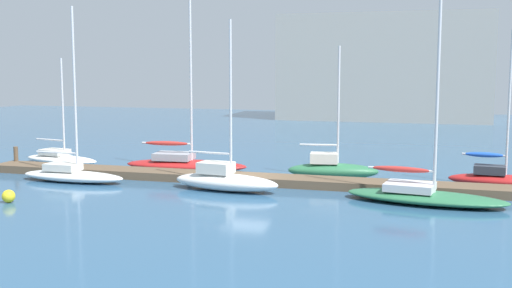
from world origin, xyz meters
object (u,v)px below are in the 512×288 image
object	(u,v)px
mooring_buoy_yellow	(9,196)
sailboat_0	(61,158)
sailboat_3	(225,179)
harbor_building_distant	(384,68)
sailboat_5	(423,194)
sailboat_1	(72,173)
sailboat_6	(498,177)
sailboat_4	(332,168)
sailboat_2	(184,162)

from	to	relation	value
mooring_buoy_yellow	sailboat_0	bearing A→B (deg)	112.29
sailboat_3	harbor_building_distant	xyz separation A→B (m)	(4.26, 49.93, 5.96)
sailboat_5	harbor_building_distant	bearing A→B (deg)	105.09
sailboat_1	sailboat_6	world-z (taller)	sailboat_1
sailboat_4	mooring_buoy_yellow	world-z (taller)	sailboat_4
sailboat_1	sailboat_3	distance (m)	9.32
sailboat_6	harbor_building_distant	size ratio (longest dim) A/B	0.33
sailboat_5	mooring_buoy_yellow	distance (m)	20.15
sailboat_4	sailboat_5	bearing A→B (deg)	-53.74
sailboat_0	mooring_buoy_yellow	size ratio (longest dim) A/B	11.33
sailboat_1	sailboat_4	size ratio (longest dim) A/B	1.27
sailboat_6	sailboat_4	bearing A→B (deg)	-174.22
sailboat_4	sailboat_6	xyz separation A→B (m)	(9.21, -0.14, -0.06)
sailboat_1	harbor_building_distant	bearing A→B (deg)	76.54
sailboat_4	harbor_building_distant	bearing A→B (deg)	82.56
mooring_buoy_yellow	sailboat_4	bearing A→B (deg)	37.85
sailboat_2	sailboat_3	world-z (taller)	sailboat_2
sailboat_5	sailboat_1	bearing A→B (deg)	-172.58
sailboat_1	sailboat_4	world-z (taller)	sailboat_1
sailboat_2	sailboat_5	world-z (taller)	sailboat_2
sailboat_3	mooring_buoy_yellow	distance (m)	10.80
sailboat_1	mooring_buoy_yellow	xyz separation A→B (m)	(0.19, -5.79, -0.17)
sailboat_5	sailboat_6	size ratio (longest dim) A/B	1.30
sailboat_0	harbor_building_distant	size ratio (longest dim) A/B	0.28
sailboat_0	harbor_building_distant	bearing A→B (deg)	78.12
sailboat_4	sailboat_6	bearing A→B (deg)	-9.15
sailboat_4	harbor_building_distant	size ratio (longest dim) A/B	0.30
sailboat_3	mooring_buoy_yellow	xyz separation A→B (m)	(-9.13, -5.77, -0.29)
sailboat_3	mooring_buoy_yellow	size ratio (longest dim) A/B	14.24
sailboat_2	sailboat_5	xyz separation A→B (m)	(14.86, -5.72, -0.06)
mooring_buoy_yellow	sailboat_5	bearing A→B (deg)	15.82
sailboat_3	sailboat_4	size ratio (longest dim) A/B	1.16
harbor_building_distant	sailboat_3	bearing A→B (deg)	-94.88
sailboat_0	mooring_buoy_yellow	distance (m)	12.45
sailboat_3	harbor_building_distant	distance (m)	50.47
mooring_buoy_yellow	sailboat_6	bearing A→B (deg)	24.86
sailboat_4	mooring_buoy_yellow	xyz separation A→B (m)	(-14.05, -10.92, -0.29)
sailboat_1	harbor_building_distant	xyz separation A→B (m)	(13.58, 49.92, 6.08)
sailboat_1	sailboat_4	bearing A→B (deg)	21.57
sailboat_1	sailboat_5	bearing A→B (deg)	0.91
sailboat_1	sailboat_3	size ratio (longest dim) A/B	1.10
sailboat_6	mooring_buoy_yellow	bearing A→B (deg)	-148.49
sailboat_1	sailboat_5	xyz separation A→B (m)	(19.58, -0.29, -0.02)
sailboat_6	harbor_building_distant	distance (m)	46.39
sailboat_2	sailboat_3	distance (m)	7.12
sailboat_1	sailboat_4	xyz separation A→B (m)	(14.24, 5.13, 0.12)
sailboat_3	sailboat_4	xyz separation A→B (m)	(4.92, 5.14, 0.00)
sailboat_2	mooring_buoy_yellow	size ratio (longest dim) A/B	17.96
sailboat_3	sailboat_4	world-z (taller)	sailboat_3
sailboat_1	sailboat_6	bearing A→B (deg)	13.78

